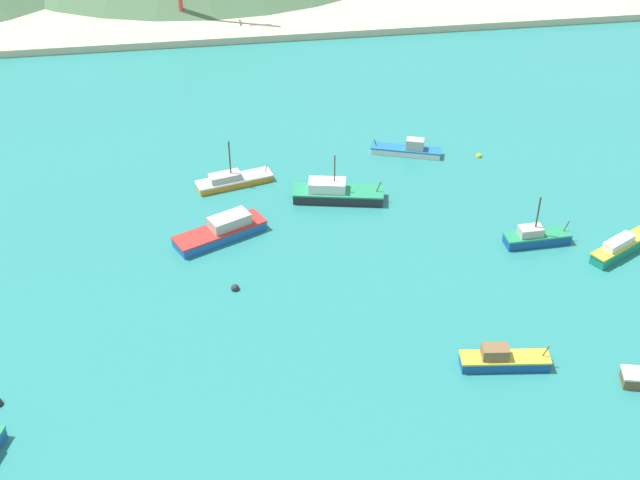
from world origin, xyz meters
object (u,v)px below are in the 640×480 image
object	(u,v)px
fishing_boat_8	(336,193)
fishing_boat_10	(536,237)
fishing_boat_0	(503,360)
buoy_2	(235,288)
buoy_0	(479,156)
fishing_boat_4	(623,246)
fishing_boat_6	(408,149)
fishing_boat_7	(222,230)
fishing_boat_1	(232,180)

from	to	relation	value
fishing_boat_8	fishing_boat_10	size ratio (longest dim) A/B	1.51
fishing_boat_0	buoy_2	xyz separation A→B (m)	(-23.95, 15.17, -0.67)
buoy_0	buoy_2	xyz separation A→B (m)	(-33.35, -23.01, 0.02)
fishing_boat_0	buoy_2	size ratio (longest dim) A/B	9.77
fishing_boat_4	fishing_boat_6	bearing A→B (deg)	126.69
fishing_boat_6	fishing_boat_8	distance (m)	14.55
fishing_boat_8	buoy_0	bearing A→B (deg)	20.11
fishing_boat_0	fishing_boat_10	xyz separation A→B (m)	(9.94, 18.56, 0.02)
fishing_boat_6	fishing_boat_7	size ratio (longest dim) A/B	0.84
fishing_boat_7	buoy_2	world-z (taller)	fishing_boat_7
fishing_boat_1	buoy_0	size ratio (longest dim) A/B	13.21
fishing_boat_0	fishing_boat_7	size ratio (longest dim) A/B	0.78
fishing_boat_10	buoy_2	bearing A→B (deg)	-174.29
fishing_boat_0	buoy_2	bearing A→B (deg)	147.65
fishing_boat_0	fishing_boat_8	world-z (taller)	fishing_boat_8
fishing_boat_4	fishing_boat_6	distance (m)	30.85
fishing_boat_0	fishing_boat_1	bearing A→B (deg)	122.40
buoy_0	fishing_boat_4	bearing A→B (deg)	-67.54
fishing_boat_4	fishing_boat_7	size ratio (longest dim) A/B	0.84
fishing_boat_6	buoy_0	bearing A→B (deg)	-12.62
fishing_boat_10	buoy_0	bearing A→B (deg)	91.56
fishing_boat_6	buoy_0	world-z (taller)	fishing_boat_6
buoy_2	fishing_boat_0	bearing A→B (deg)	-32.35
fishing_boat_10	buoy_2	xyz separation A→B (m)	(-33.89, -3.39, -0.69)
fishing_boat_6	fishing_boat_8	size ratio (longest dim) A/B	0.82
fishing_boat_1	fishing_boat_10	xyz separation A→B (m)	(32.77, -17.43, 0.16)
fishing_boat_1	fishing_boat_10	world-z (taller)	fishing_boat_1
buoy_2	buoy_0	bearing A→B (deg)	34.60
fishing_boat_0	fishing_boat_6	bearing A→B (deg)	89.48
fishing_boat_8	buoy_0	world-z (taller)	fishing_boat_8
fishing_boat_7	fishing_boat_8	bearing A→B (deg)	22.81
fishing_boat_0	fishing_boat_8	distance (m)	32.62
fishing_boat_4	fishing_boat_10	bearing A→B (deg)	160.71
fishing_boat_4	buoy_0	size ratio (longest dim) A/B	12.47
fishing_boat_1	fishing_boat_8	xyz separation A→B (m)	(12.09, -5.19, 0.28)
fishing_boat_8	buoy_0	distance (m)	21.47
fishing_boat_7	fishing_boat_10	xyz separation A→B (m)	(34.64, -6.37, -0.08)
fishing_boat_1	buoy_2	bearing A→B (deg)	-93.06
fishing_boat_4	fishing_boat_8	world-z (taller)	fishing_boat_8
fishing_boat_6	fishing_boat_1	bearing A→B (deg)	-169.71
fishing_boat_8	buoy_2	bearing A→B (deg)	-130.20
fishing_boat_8	fishing_boat_4	bearing A→B (deg)	-27.44
fishing_boat_4	fishing_boat_7	world-z (taller)	fishing_boat_4
fishing_boat_4	fishing_boat_6	xyz separation A→B (m)	(-18.43, 24.74, -0.16)
fishing_boat_7	fishing_boat_1	bearing A→B (deg)	80.43
fishing_boat_0	fishing_boat_8	size ratio (longest dim) A/B	0.76
fishing_boat_1	fishing_boat_4	distance (m)	46.42
fishing_boat_6	fishing_boat_10	size ratio (longest dim) A/B	1.24
fishing_boat_0	fishing_boat_10	distance (m)	21.05
buoy_2	fishing_boat_1	bearing A→B (deg)	86.94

